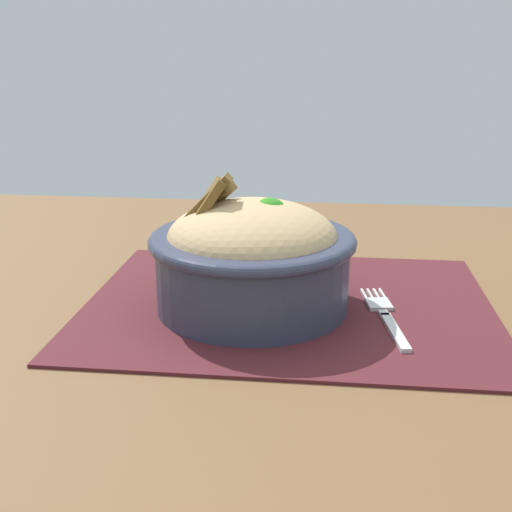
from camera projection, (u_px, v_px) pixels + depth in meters
name	position (u px, v px, depth m)	size (l,w,h in m)	color
table	(252.00, 375.00, 0.62)	(1.24, 0.91, 0.75)	brown
placemat	(288.00, 304.00, 0.61)	(0.38, 0.30, 0.00)	#47191E
bowl	(256.00, 255.00, 0.59)	(0.19, 0.19, 0.13)	#2D3347
fork	(385.00, 314.00, 0.58)	(0.04, 0.14, 0.00)	#BCBCBC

